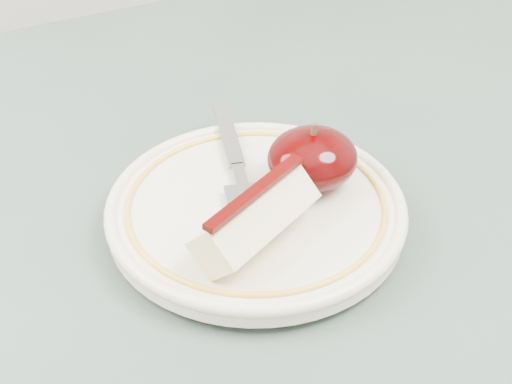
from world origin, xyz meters
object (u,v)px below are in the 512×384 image
apple_half (312,158)px  plate (256,208)px  table (342,336)px  fork (237,167)px

apple_half → plate: bearing=-174.3°
table → fork: size_ratio=5.54×
plate → fork: size_ratio=1.26×
plate → apple_half: size_ratio=3.22×
apple_half → fork: 0.06m
plate → apple_half: (0.05, 0.00, 0.02)m
table → plate: bearing=131.4°
table → plate: 0.12m
table → apple_half: size_ratio=14.17×
table → plate: plate is taller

